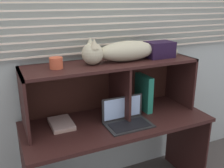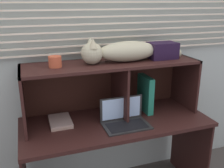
# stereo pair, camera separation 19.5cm
# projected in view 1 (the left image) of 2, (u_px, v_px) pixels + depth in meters

# --- Properties ---
(back_panel_with_blinds) EXTENTS (4.40, 0.08, 2.50)m
(back_panel_with_blinds) POSITION_uv_depth(u_px,v_px,m) (100.00, 52.00, 2.24)
(back_panel_with_blinds) COLOR #ACBAB2
(back_panel_with_blinds) RESTS_ON ground
(desk) EXTENTS (1.52, 0.63, 0.76)m
(desk) POSITION_uv_depth(u_px,v_px,m) (117.00, 136.00, 2.14)
(desk) COLOR black
(desk) RESTS_ON ground
(hutch_shelf_unit) EXTENTS (1.42, 0.40, 0.46)m
(hutch_shelf_unit) POSITION_uv_depth(u_px,v_px,m) (111.00, 77.00, 2.11)
(hutch_shelf_unit) COLOR black
(hutch_shelf_unit) RESTS_ON desk
(cat) EXTENTS (0.87, 0.19, 0.21)m
(cat) POSITION_uv_depth(u_px,v_px,m) (121.00, 51.00, 2.04)
(cat) COLOR #B3AF8E
(cat) RESTS_ON hutch_shelf_unit
(laptop) EXTENTS (0.36, 0.23, 0.20)m
(laptop) POSITION_uv_depth(u_px,v_px,m) (127.00, 119.00, 2.02)
(laptop) COLOR #242424
(laptop) RESTS_ON desk
(binder_upright) EXTENTS (0.05, 0.23, 0.32)m
(binder_upright) POSITION_uv_depth(u_px,v_px,m) (144.00, 93.00, 2.25)
(binder_upright) COLOR #217D62
(binder_upright) RESTS_ON desk
(book_stack) EXTENTS (0.17, 0.25, 0.03)m
(book_stack) POSITION_uv_depth(u_px,v_px,m) (61.00, 124.00, 2.00)
(book_stack) COLOR gray
(book_stack) RESTS_ON desk
(small_basket) EXTENTS (0.10, 0.10, 0.08)m
(small_basket) POSITION_uv_depth(u_px,v_px,m) (56.00, 63.00, 1.84)
(small_basket) COLOR #C15133
(small_basket) RESTS_ON hutch_shelf_unit
(storage_box) EXTENTS (0.23, 0.16, 0.14)m
(storage_box) POSITION_uv_depth(u_px,v_px,m) (160.00, 50.00, 2.19)
(storage_box) COLOR black
(storage_box) RESTS_ON hutch_shelf_unit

